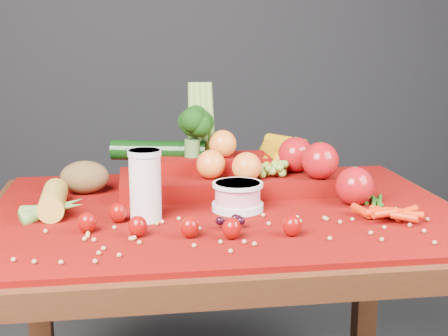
{
  "coord_description": "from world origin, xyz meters",
  "views": [
    {
      "loc": [
        -0.2,
        -1.36,
        1.16
      ],
      "look_at": [
        0.0,
        0.02,
        0.85
      ],
      "focal_mm": 50.0,
      "sensor_mm": 36.0,
      "label": 1
    }
  ],
  "objects": [
    {
      "name": "green_bean_pile",
      "position": [
        0.34,
        -0.01,
        0.77
      ],
      "size": [
        0.14,
        0.12,
        0.01
      ],
      "primitive_type": null,
      "color": "#265C15",
      "rests_on": "red_cloth"
    },
    {
      "name": "strawberry_scatter",
      "position": [
        -0.13,
        -0.17,
        0.79
      ],
      "size": [
        0.44,
        0.18,
        0.05
      ],
      "color": "#910A00",
      "rests_on": "red_cloth"
    },
    {
      "name": "potato",
      "position": [
        -0.33,
        0.18,
        0.8
      ],
      "size": [
        0.12,
        0.09,
        0.08
      ],
      "primitive_type": "ellipsoid",
      "color": "brown",
      "rests_on": "red_cloth"
    },
    {
      "name": "baby_carrot_pile",
      "position": [
        0.32,
        -0.16,
        0.78
      ],
      "size": [
        0.18,
        0.17,
        0.03
      ],
      "primitive_type": null,
      "color": "red",
      "rests_on": "red_cloth"
    },
    {
      "name": "dark_grape_cluster",
      "position": [
        -0.02,
        -0.16,
        0.78
      ],
      "size": [
        0.06,
        0.05,
        0.03
      ],
      "primitive_type": null,
      "color": "black",
      "rests_on": "red_cloth"
    },
    {
      "name": "red_cloth",
      "position": [
        0.0,
        0.0,
        0.76
      ],
      "size": [
        1.05,
        0.75,
        0.01
      ],
      "primitive_type": "cube",
      "color": "#670803",
      "rests_on": "table"
    },
    {
      "name": "table",
      "position": [
        0.0,
        0.0,
        0.66
      ],
      "size": [
        1.1,
        0.8,
        0.75
      ],
      "color": "#35180C",
      "rests_on": "ground"
    },
    {
      "name": "soybean_scatter",
      "position": [
        0.0,
        -0.2,
        0.77
      ],
      "size": [
        0.84,
        0.24,
        0.01
      ],
      "primitive_type": null,
      "color": "#B0824C",
      "rests_on": "red_cloth"
    },
    {
      "name": "produce_mound",
      "position": [
        0.05,
        0.15,
        0.82
      ],
      "size": [
        0.61,
        0.36,
        0.27
      ],
      "color": "#670803",
      "rests_on": "red_cloth"
    },
    {
      "name": "yogurt_bowl",
      "position": [
        0.02,
        -0.02,
        0.8
      ],
      "size": [
        0.12,
        0.12,
        0.06
      ],
      "rotation": [
        0.0,
        0.0,
        -0.18
      ],
      "color": "silver",
      "rests_on": "red_cloth"
    },
    {
      "name": "corn_ear",
      "position": [
        -0.38,
        -0.01,
        0.78
      ],
      "size": [
        0.19,
        0.24,
        0.06
      ],
      "rotation": [
        0.0,
        0.0,
        1.62
      ],
      "color": "gold",
      "rests_on": "red_cloth"
    },
    {
      "name": "milk_glass",
      "position": [
        -0.18,
        -0.07,
        0.84
      ],
      "size": [
        0.07,
        0.07,
        0.15
      ],
      "rotation": [
        0.0,
        0.0,
        0.18
      ],
      "color": "beige",
      "rests_on": "red_cloth"
    }
  ]
}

